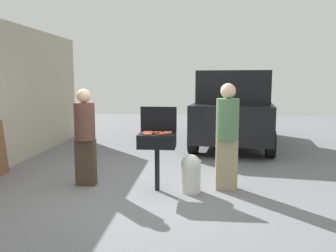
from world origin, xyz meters
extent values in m
plane|color=slate|center=(0.00, 0.00, 0.00)|extent=(24.00, 24.00, 0.00)
cylinder|color=black|center=(0.29, 0.01, 0.36)|extent=(0.08, 0.08, 0.72)
cube|color=black|center=(0.29, 0.01, 0.83)|extent=(0.60, 0.44, 0.22)
cube|color=black|center=(0.29, 0.23, 1.15)|extent=(0.60, 0.05, 0.42)
cylinder|color=#B74C33|center=(0.09, 0.03, 0.95)|extent=(0.13, 0.03, 0.03)
cylinder|color=#C6593D|center=(0.46, 0.10, 0.95)|extent=(0.13, 0.03, 0.03)
cylinder|color=#C6593D|center=(0.38, 0.06, 0.95)|extent=(0.13, 0.03, 0.03)
cylinder|color=#C6593D|center=(0.45, 0.02, 0.95)|extent=(0.13, 0.03, 0.03)
cylinder|color=#B74C33|center=(0.29, 0.11, 0.95)|extent=(0.13, 0.04, 0.03)
cylinder|color=#C6593D|center=(0.22, 0.04, 0.95)|extent=(0.13, 0.04, 0.03)
cylinder|color=#AD4228|center=(0.10, -0.01, 0.95)|extent=(0.13, 0.03, 0.03)
cylinder|color=#B74C33|center=(0.15, -0.06, 0.95)|extent=(0.13, 0.03, 0.03)
cylinder|color=#C6593D|center=(0.15, -0.13, 0.95)|extent=(0.13, 0.03, 0.03)
cylinder|color=#AD4228|center=(0.34, -0.10, 0.95)|extent=(0.13, 0.03, 0.03)
cylinder|color=#AD4228|center=(0.45, 0.14, 0.95)|extent=(0.13, 0.04, 0.03)
cylinder|color=#B74C33|center=(0.22, 0.07, 0.95)|extent=(0.13, 0.04, 0.03)
cylinder|color=#C6593D|center=(0.12, 0.12, 0.95)|extent=(0.13, 0.03, 0.03)
cylinder|color=#C6593D|center=(0.40, -0.04, 0.95)|extent=(0.13, 0.04, 0.03)
cylinder|color=silver|center=(0.83, -0.03, 0.23)|extent=(0.32, 0.32, 0.46)
sphere|color=silver|center=(0.83, -0.03, 0.46)|extent=(0.31, 0.31, 0.31)
cube|color=#3F3323|center=(-0.97, 0.18, 0.40)|extent=(0.33, 0.18, 0.79)
cylinder|color=brown|center=(-0.97, 0.18, 1.11)|extent=(0.35, 0.35, 0.63)
sphere|color=beige|center=(-0.97, 0.18, 1.54)|extent=(0.23, 0.23, 0.23)
cube|color=gray|center=(1.41, 0.16, 0.42)|extent=(0.35, 0.19, 0.84)
cylinder|color=#4C724C|center=(1.41, 0.16, 1.17)|extent=(0.37, 0.37, 0.66)
sphere|color=beige|center=(1.41, 0.16, 1.63)|extent=(0.24, 0.24, 0.24)
cube|color=black|center=(1.95, 4.23, 0.77)|extent=(2.49, 4.62, 0.90)
cube|color=black|center=(1.92, 4.04, 1.62)|extent=(2.11, 2.82, 0.80)
cylinder|color=black|center=(2.62, 2.58, 0.32)|extent=(0.31, 0.66, 0.64)
cylinder|color=black|center=(0.84, 2.83, 0.32)|extent=(0.31, 0.66, 0.64)
cylinder|color=black|center=(3.05, 5.63, 0.32)|extent=(0.31, 0.66, 0.64)
cylinder|color=black|center=(1.27, 5.88, 0.32)|extent=(0.31, 0.66, 0.64)
camera|label=1|loc=(0.94, -5.33, 1.81)|focal=36.19mm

